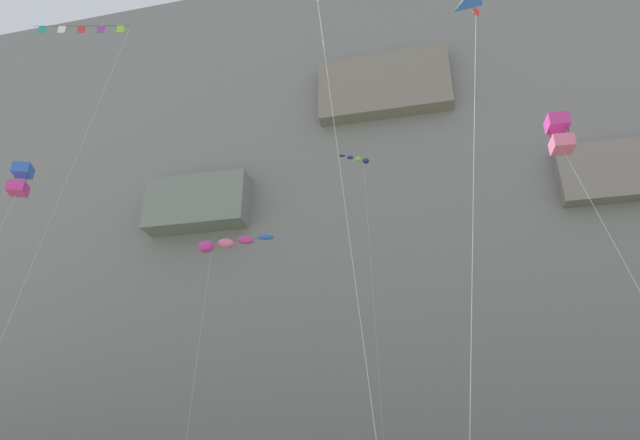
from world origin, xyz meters
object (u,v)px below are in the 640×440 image
at_px(kite_box_mid_right, 560,134).
at_px(kite_delta_upper_left, 482,35).
at_px(kite_windsock_upper_right, 224,244).
at_px(kite_box_far_right, 20,180).
at_px(kite_windsock_front_field, 359,161).
at_px(kite_banner_far_left, 78,43).

bearing_deg(kite_box_mid_right, kite_delta_upper_left, -113.25).
bearing_deg(kite_windsock_upper_right, kite_box_mid_right, -19.22).
relative_size(kite_box_far_right, kite_delta_upper_left, 1.04).
distance_m(kite_windsock_front_field, kite_delta_upper_left, 31.16).
distance_m(kite_box_far_right, kite_banner_far_left, 14.78).
bearing_deg(kite_box_mid_right, kite_windsock_front_field, 128.77).
height_order(kite_delta_upper_left, kite_banner_far_left, kite_banner_far_left).
distance_m(kite_delta_upper_left, kite_box_mid_right, 12.77).
height_order(kite_box_far_right, kite_banner_far_left, kite_banner_far_left).
distance_m(kite_box_far_right, kite_windsock_front_field, 28.37).
relative_size(kite_box_far_right, kite_windsock_front_field, 0.61).
height_order(kite_windsock_front_field, kite_delta_upper_left, kite_windsock_front_field).
relative_size(kite_windsock_front_field, kite_banner_far_left, 0.89).
xyz_separation_m(kite_windsock_front_field, kite_banner_far_left, (-17.94, -16.69, 2.45)).
bearing_deg(kite_windsock_upper_right, kite_delta_upper_left, -48.40).
bearing_deg(kite_windsock_front_field, kite_delta_upper_left, -73.84).
bearing_deg(kite_windsock_front_field, kite_box_mid_right, -51.23).
bearing_deg(kite_windsock_front_field, kite_box_far_right, -126.61).
xyz_separation_m(kite_windsock_upper_right, kite_delta_upper_left, (16.85, -18.98, -1.79)).
bearing_deg(kite_delta_upper_left, kite_windsock_front_field, 106.16).
height_order(kite_box_far_right, kite_box_mid_right, kite_box_mid_right).
bearing_deg(kite_box_mid_right, kite_windsock_upper_right, 160.78).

